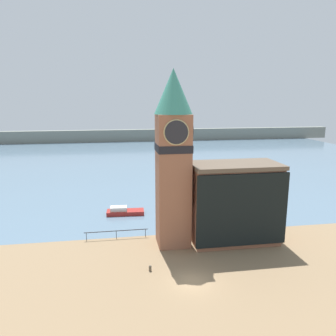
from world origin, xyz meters
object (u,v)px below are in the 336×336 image
object	(u,v)px
clock_tower	(173,155)
boat_near	(124,211)
pier_building	(234,203)
mooring_bollard_near	(150,268)

from	to	relation	value
clock_tower	boat_near	distance (m)	17.01
pier_building	mooring_bollard_near	world-z (taller)	pier_building
pier_building	mooring_bollard_near	xyz separation A→B (m)	(-11.41, -5.97, -4.77)
clock_tower	pier_building	distance (m)	10.03
clock_tower	mooring_bollard_near	size ratio (longest dim) A/B	33.97
clock_tower	mooring_bollard_near	bearing A→B (deg)	-119.39
clock_tower	boat_near	xyz separation A→B (m)	(-5.86, 11.66, -10.91)
mooring_bollard_near	boat_near	bearing A→B (deg)	97.14
clock_tower	boat_near	world-z (taller)	clock_tower
pier_building	mooring_bollard_near	distance (m)	13.73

